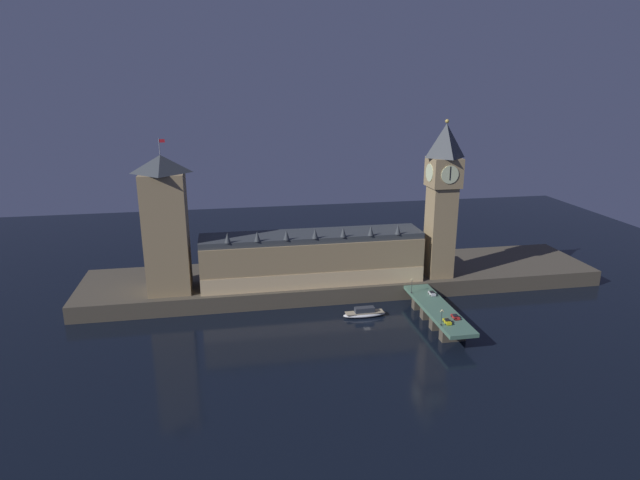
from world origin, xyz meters
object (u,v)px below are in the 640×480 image
(car_southbound_lead, at_px, (455,317))
(clock_tower, at_px, (442,196))
(boat_upstream, at_px, (364,313))
(car_northbound_trail, at_px, (447,321))
(street_lamp_far, at_px, (412,284))
(car_southbound_trail, at_px, (432,293))
(victoria_tower, at_px, (166,225))
(street_lamp_near, at_px, (442,315))

(car_southbound_lead, bearing_deg, clock_tower, 76.09)
(car_southbound_lead, height_order, boat_upstream, car_southbound_lead)
(car_northbound_trail, distance_m, street_lamp_far, 28.56)
(clock_tower, distance_m, car_southbound_trail, 40.86)
(clock_tower, bearing_deg, street_lamp_far, -136.04)
(car_southbound_trail, distance_m, boat_upstream, 27.78)
(clock_tower, distance_m, car_northbound_trail, 58.42)
(victoria_tower, xyz_separation_m, street_lamp_far, (92.71, -19.83, -23.23))
(boat_upstream, bearing_deg, street_lamp_near, -51.29)
(car_southbound_trail, bearing_deg, street_lamp_far, 155.15)
(clock_tower, distance_m, street_lamp_near, 58.43)
(car_northbound_trail, xyz_separation_m, street_lamp_far, (-2.65, 28.26, 3.11))
(clock_tower, height_order, car_southbound_trail, clock_tower)
(clock_tower, bearing_deg, car_northbound_trail, -108.21)
(street_lamp_far, bearing_deg, victoria_tower, 167.92)
(victoria_tower, relative_size, street_lamp_near, 10.11)
(clock_tower, distance_m, street_lamp_far, 39.30)
(car_southbound_lead, bearing_deg, street_lamp_near, -147.78)
(car_northbound_trail, relative_size, street_lamp_near, 0.67)
(victoria_tower, distance_m, boat_upstream, 83.04)
(car_southbound_trail, relative_size, boat_upstream, 0.23)
(boat_upstream, bearing_deg, victoria_tower, 161.53)
(car_southbound_lead, distance_m, boat_upstream, 34.49)
(car_southbound_trail, bearing_deg, boat_upstream, -177.62)
(car_southbound_lead, relative_size, street_lamp_near, 0.67)
(car_southbound_lead, height_order, street_lamp_far, street_lamp_far)
(car_southbound_lead, height_order, street_lamp_near, street_lamp_near)
(clock_tower, height_order, car_northbound_trail, clock_tower)
(clock_tower, height_order, street_lamp_far, clock_tower)
(car_northbound_trail, bearing_deg, car_southbound_lead, 36.49)
(victoria_tower, height_order, car_southbound_lead, victoria_tower)
(street_lamp_near, distance_m, boat_upstream, 33.18)
(victoria_tower, distance_m, street_lamp_near, 107.57)
(car_southbound_trail, bearing_deg, car_southbound_lead, -90.00)
(victoria_tower, xyz_separation_m, car_southbound_lead, (99.85, -44.77, -26.45))
(car_southbound_trail, relative_size, street_lamp_far, 0.63)
(street_lamp_near, bearing_deg, victoria_tower, 152.01)
(victoria_tower, relative_size, car_southbound_lead, 14.98)
(street_lamp_far, xyz_separation_m, boat_upstream, (-20.04, -4.44, -8.78))
(car_southbound_lead, distance_m, street_lamp_far, 26.14)
(victoria_tower, distance_m, car_northbound_trail, 110.00)
(victoria_tower, bearing_deg, car_northbound_trail, -26.77)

